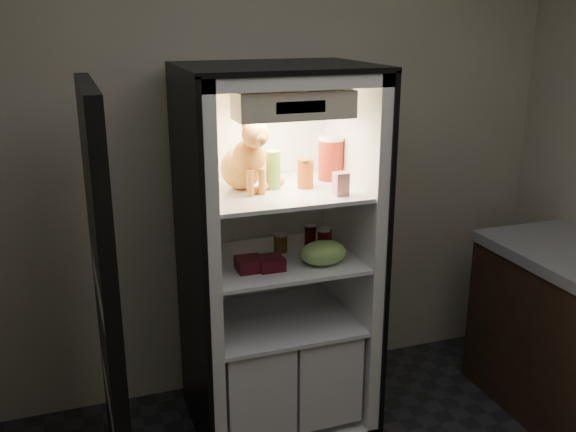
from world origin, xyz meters
The scene contains 16 objects.
room_shell centered at (0.00, 0.00, 1.62)m, with size 3.60×3.60×3.60m.
refrigerator centered at (0.00, 1.38, 0.79)m, with size 0.90×0.72×1.88m.
fridge_door centered at (-0.85, 1.03, 0.91)m, with size 0.06×0.87×1.85m.
tabby_cat centered at (-0.15, 1.35, 1.43)m, with size 0.34×0.37×0.38m.
parmesan_shaker centered at (-0.02, 1.34, 1.38)m, with size 0.07×0.07×0.18m.
mayo_tub centered at (0.02, 1.50, 1.35)m, with size 0.09×0.09×0.12m.
salsa_jar centered at (0.13, 1.30, 1.36)m, with size 0.08×0.08×0.14m.
pepper_jar centered at (0.31, 1.41, 1.40)m, with size 0.13×0.13×0.22m.
cream_carton centered at (0.24, 1.13, 1.34)m, with size 0.06×0.06×0.11m, color silver.
soda_can_a centered at (0.21, 1.43, 1.00)m, with size 0.06×0.06×0.11m.
soda_can_b centered at (0.26, 1.34, 1.00)m, with size 0.07×0.07×0.12m.
soda_can_c centered at (0.23, 1.31, 1.00)m, with size 0.07×0.07×0.12m.
condiment_jar centered at (0.03, 1.40, 0.99)m, with size 0.07×0.07×0.10m.
grape_bag centered at (0.17, 1.16, 1.00)m, with size 0.23×0.17×0.12m, color #7FB353.
berry_box_left centered at (-0.18, 1.21, 0.97)m, with size 0.12×0.12×0.06m, color #540E1A.
berry_box_right centered at (-0.09, 1.19, 0.97)m, with size 0.12×0.12×0.06m, color #540E1A.
Camera 1 is at (-0.95, -1.50, 2.09)m, focal length 40.00 mm.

